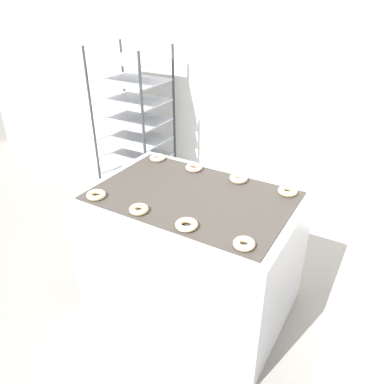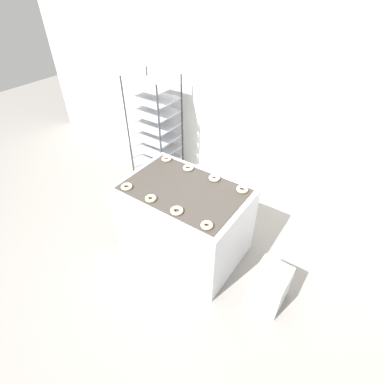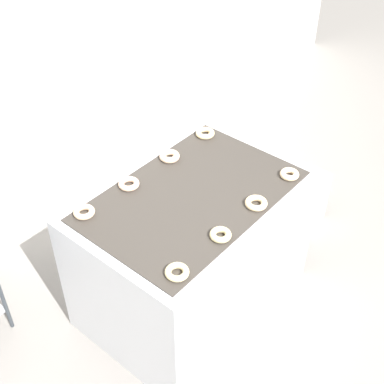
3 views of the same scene
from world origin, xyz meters
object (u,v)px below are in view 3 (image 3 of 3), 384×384
at_px(donut_near_right, 289,174).
at_px(glaze_bin, 296,197).
at_px(donut_near_midright, 256,203).
at_px(donut_far_right, 205,133).
at_px(donut_far_left, 84,212).
at_px(donut_far_midleft, 129,184).
at_px(donut_far_midright, 170,156).
at_px(donut_near_left, 177,272).
at_px(donut_near_midleft, 221,235).
at_px(fryer_machine, 192,250).

bearing_deg(donut_near_right, glaze_bin, 20.72).
distance_m(donut_near_midright, donut_far_right, 0.73).
xyz_separation_m(donut_far_left, donut_far_right, (1.00, -0.02, 0.00)).
bearing_deg(donut_far_left, donut_far_midleft, -2.01).
bearing_deg(donut_far_midright, donut_far_left, 178.99).
xyz_separation_m(glaze_bin, donut_far_midright, (-0.93, 0.42, 0.69)).
bearing_deg(donut_near_left, donut_near_midleft, -0.51).
relative_size(donut_near_midleft, donut_far_left, 0.97).
bearing_deg(donut_near_right, donut_far_midleft, 135.64).
height_order(fryer_machine, donut_near_left, donut_near_left).
relative_size(donut_near_right, donut_far_left, 0.97).
distance_m(donut_near_right, donut_far_midleft, 0.93).
bearing_deg(donut_near_left, donut_far_right, 32.71).
distance_m(donut_near_left, donut_near_midleft, 0.33).
relative_size(glaze_bin, donut_far_left, 3.64).
bearing_deg(donut_far_left, fryer_machine, -34.09).
relative_size(donut_near_midright, donut_far_midleft, 1.02).
height_order(donut_near_right, donut_far_right, same).
bearing_deg(donut_near_midleft, donut_near_midright, 0.50).
height_order(glaze_bin, donut_far_midright, donut_far_midright).
distance_m(donut_near_midleft, donut_far_midright, 0.73).
bearing_deg(donut_far_right, donut_near_midleft, -136.09).
bearing_deg(glaze_bin, donut_near_midright, -166.32).
bearing_deg(donut_near_midright, donut_near_left, 179.99).
height_order(donut_far_left, donut_far_right, donut_far_right).
bearing_deg(donut_near_right, donut_near_left, 179.95).
bearing_deg(donut_far_right, donut_far_left, 179.10).
distance_m(donut_near_midleft, donut_near_midright, 0.32).
bearing_deg(fryer_machine, donut_far_right, 32.16).
bearing_deg(donut_near_left, fryer_machine, 33.27).
xyz_separation_m(donut_near_midleft, donut_far_midleft, (-0.01, 0.65, -0.00)).
distance_m(donut_far_midleft, donut_far_midright, 0.34).
xyz_separation_m(donut_far_midright, donut_far_right, (0.34, -0.00, -0.00)).
height_order(donut_near_left, donut_far_midleft, same).
distance_m(donut_near_midleft, donut_far_midleft, 0.65).
relative_size(donut_near_left, donut_far_midright, 0.96).
bearing_deg(donut_far_midright, donut_near_midleft, -117.25).
bearing_deg(donut_far_left, donut_far_midright, -1.01).
height_order(glaze_bin, donut_near_right, donut_near_right).
bearing_deg(donut_near_left, donut_near_right, -0.05).
distance_m(donut_near_left, donut_far_right, 1.19).
height_order(donut_far_midleft, donut_far_midright, donut_far_midright).
relative_size(donut_near_midright, donut_far_left, 1.06).
height_order(donut_near_midleft, donut_far_left, same).
bearing_deg(donut_near_left, glaze_bin, 8.20).
distance_m(glaze_bin, donut_near_midleft, 1.46).
bearing_deg(donut_near_midleft, donut_far_left, 116.63).
distance_m(fryer_machine, donut_far_midright, 0.59).
relative_size(donut_near_left, donut_near_midleft, 1.04).
xyz_separation_m(donut_near_right, donut_far_right, (0.02, 0.64, -0.00)).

